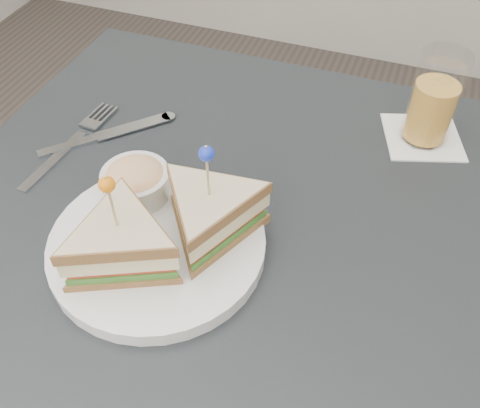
% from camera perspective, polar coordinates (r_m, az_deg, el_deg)
% --- Properties ---
extents(table, '(0.80, 0.80, 0.75)m').
position_cam_1_polar(table, '(0.72, -1.04, -7.32)').
color(table, black).
rests_on(table, ground).
extents(plate_meal, '(0.30, 0.28, 0.15)m').
position_cam_1_polar(plate_meal, '(0.62, -8.40, -2.42)').
color(plate_meal, silver).
rests_on(plate_meal, table).
extents(cutlery_fork, '(0.04, 0.21, 0.01)m').
position_cam_1_polar(cutlery_fork, '(0.82, -17.28, 6.47)').
color(cutlery_fork, silver).
rests_on(cutlery_fork, table).
extents(cutlery_knife, '(0.16, 0.16, 0.01)m').
position_cam_1_polar(cutlery_knife, '(0.81, -14.45, 7.04)').
color(cutlery_knife, silver).
rests_on(cutlery_knife, table).
extents(drink_set, '(0.14, 0.14, 0.14)m').
position_cam_1_polar(drink_set, '(0.80, 19.89, 10.04)').
color(drink_set, white).
rests_on(drink_set, table).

